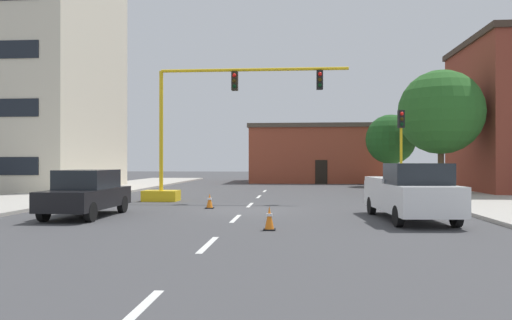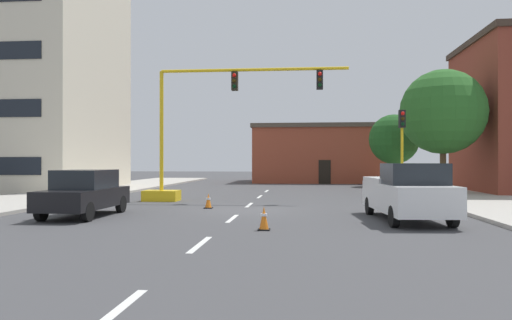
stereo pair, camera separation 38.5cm
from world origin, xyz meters
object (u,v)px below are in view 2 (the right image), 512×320
tree_right_far (394,139)px  traffic_cone_roadside_b (264,218)px  traffic_signal_gantry (188,156)px  traffic_cone_roadside_a (208,201)px  sedan_black_near_left (85,193)px  tree_right_mid (443,112)px  traffic_light_pole_right (402,134)px  pickup_truck_white (407,193)px

tree_right_far → traffic_cone_roadside_b: bearing=-108.0°
traffic_signal_gantry → traffic_cone_roadside_b: bearing=-65.2°
tree_right_far → traffic_cone_roadside_a: bearing=-120.2°
tree_right_far → sedan_black_near_left: (-15.54, -23.41, -2.99)m
tree_right_far → tree_right_mid: size_ratio=0.79×
traffic_cone_roadside_b → traffic_light_pole_right: bearing=62.1°
tree_right_far → pickup_truck_white: (-3.84, -23.60, -2.90)m
tree_right_far → traffic_cone_roadside_a: 23.26m
traffic_light_pole_right → tree_right_far: size_ratio=0.81×
traffic_signal_gantry → tree_right_mid: (14.20, 5.16, 2.67)m
traffic_cone_roadside_a → pickup_truck_white: bearing=-25.8°
pickup_truck_white → traffic_cone_roadside_a: 8.59m
traffic_signal_gantry → traffic_light_pole_right: size_ratio=2.19×
traffic_signal_gantry → traffic_cone_roadside_b: traffic_signal_gantry is taller
traffic_light_pole_right → sedan_black_near_left: traffic_light_pole_right is taller
pickup_truck_white → sedan_black_near_left: 11.71m
sedan_black_near_left → traffic_cone_roadside_a: (3.99, 3.54, -0.57)m
tree_right_mid → sedan_black_near_left: size_ratio=1.67×
tree_right_far → pickup_truck_white: tree_right_far is taller
pickup_truck_white → traffic_cone_roadside_a: bearing=154.2°
tree_right_far → pickup_truck_white: bearing=-99.2°
traffic_light_pole_right → tree_right_far: 14.50m
tree_right_far → pickup_truck_white: 24.09m
sedan_black_near_left → traffic_cone_roadside_b: (6.96, -3.02, -0.53)m
traffic_light_pole_right → traffic_cone_roadside_a: traffic_light_pole_right is taller
pickup_truck_white → sedan_black_near_left: size_ratio=1.23×
traffic_signal_gantry → tree_right_far: traffic_signal_gantry is taller
tree_right_far → sedan_black_near_left: bearing=-123.6°
tree_right_far → traffic_cone_roadside_a: tree_right_far is taller
traffic_signal_gantry → pickup_truck_white: 12.17m
tree_right_mid → traffic_cone_roadside_a: (-12.42, -8.91, -4.68)m
tree_right_mid → pickup_truck_white: (-4.70, -12.64, -4.03)m
pickup_truck_white → tree_right_far: bearing=80.8°
traffic_cone_roadside_a → tree_right_mid: bearing=35.7°
traffic_signal_gantry → pickup_truck_white: size_ratio=1.90×
tree_right_mid → pickup_truck_white: 14.07m
sedan_black_near_left → traffic_cone_roadside_b: bearing=-23.4°
tree_right_far → traffic_cone_roadside_b: tree_right_far is taller
traffic_cone_roadside_a → traffic_cone_roadside_b: traffic_cone_roadside_b is taller
traffic_light_pole_right → tree_right_far: bearing=81.4°
tree_right_far → sedan_black_near_left: size_ratio=1.32×
traffic_light_pole_right → traffic_cone_roadside_a: size_ratio=7.31×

